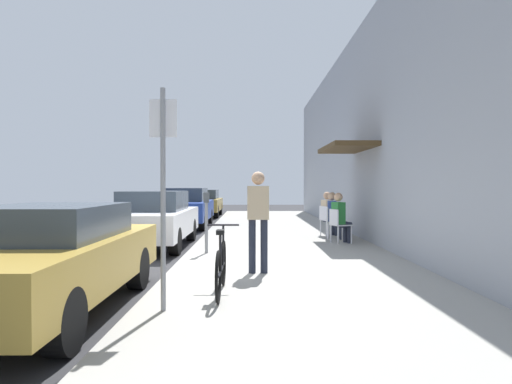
{
  "coord_description": "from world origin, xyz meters",
  "views": [
    {
      "loc": [
        1.43,
        -8.51,
        1.58
      ],
      "look_at": [
        1.59,
        7.29,
        1.37
      ],
      "focal_mm": 31.8,
      "sensor_mm": 36.0,
      "label": 1
    }
  ],
  "objects_px": {
    "bicycle_0": "(221,267)",
    "cafe_chair_2": "(327,219)",
    "parking_meter": "(206,218)",
    "parked_car_3": "(203,203)",
    "parked_car_0": "(46,257)",
    "seated_patron_1": "(334,214)",
    "street_sign": "(163,181)",
    "pedestrian_standing": "(258,213)",
    "seated_patron_0": "(340,216)",
    "cafe_chair_0": "(338,223)",
    "cafe_chair_1": "(332,221)",
    "parked_car_1": "(153,218)",
    "seated_patron_2": "(329,212)",
    "parked_car_2": "(185,207)"
  },
  "relations": [
    {
      "from": "parked_car_2",
      "to": "street_sign",
      "type": "xyz_separation_m",
      "value": [
        1.5,
        -12.06,
        0.87
      ]
    },
    {
      "from": "parked_car_1",
      "to": "parking_meter",
      "type": "relative_size",
      "value": 3.33
    },
    {
      "from": "cafe_chair_0",
      "to": "seated_patron_1",
      "type": "distance_m",
      "value": 0.92
    },
    {
      "from": "seated_patron_0",
      "to": "seated_patron_1",
      "type": "distance_m",
      "value": 0.88
    },
    {
      "from": "parking_meter",
      "to": "bicycle_0",
      "type": "xyz_separation_m",
      "value": [
        0.57,
        -3.71,
        -0.41
      ]
    },
    {
      "from": "parked_car_3",
      "to": "street_sign",
      "type": "distance_m",
      "value": 18.44
    },
    {
      "from": "parked_car_3",
      "to": "street_sign",
      "type": "relative_size",
      "value": 1.69
    },
    {
      "from": "parked_car_3",
      "to": "seated_patron_2",
      "type": "height_order",
      "value": "seated_patron_2"
    },
    {
      "from": "parked_car_3",
      "to": "street_sign",
      "type": "height_order",
      "value": "street_sign"
    },
    {
      "from": "seated_patron_0",
      "to": "pedestrian_standing",
      "type": "distance_m",
      "value": 4.54
    },
    {
      "from": "parked_car_0",
      "to": "bicycle_0",
      "type": "distance_m",
      "value": 2.2
    },
    {
      "from": "parking_meter",
      "to": "cafe_chair_2",
      "type": "height_order",
      "value": "parking_meter"
    },
    {
      "from": "pedestrian_standing",
      "to": "cafe_chair_1",
      "type": "bearing_deg",
      "value": 66.6
    },
    {
      "from": "parked_car_0",
      "to": "street_sign",
      "type": "xyz_separation_m",
      "value": [
        1.5,
        -0.3,
        0.93
      ]
    },
    {
      "from": "cafe_chair_0",
      "to": "cafe_chair_2",
      "type": "relative_size",
      "value": 1.0
    },
    {
      "from": "cafe_chair_0",
      "to": "street_sign",
      "type": "bearing_deg",
      "value": -117.53
    },
    {
      "from": "bicycle_0",
      "to": "cafe_chair_2",
      "type": "distance_m",
      "value": 7.61
    },
    {
      "from": "cafe_chair_0",
      "to": "seated_patron_0",
      "type": "relative_size",
      "value": 0.67
    },
    {
      "from": "seated_patron_0",
      "to": "pedestrian_standing",
      "type": "bearing_deg",
      "value": -118.58
    },
    {
      "from": "parked_car_3",
      "to": "cafe_chair_0",
      "type": "bearing_deg",
      "value": -68.59
    },
    {
      "from": "bicycle_0",
      "to": "parked_car_3",
      "type": "bearing_deg",
      "value": 96.9
    },
    {
      "from": "bicycle_0",
      "to": "seated_patron_1",
      "type": "distance_m",
      "value": 6.85
    },
    {
      "from": "parked_car_1",
      "to": "parking_meter",
      "type": "bearing_deg",
      "value": -50.1
    },
    {
      "from": "cafe_chair_0",
      "to": "cafe_chair_2",
      "type": "distance_m",
      "value": 1.74
    },
    {
      "from": "parked_car_0",
      "to": "seated_patron_0",
      "type": "relative_size",
      "value": 3.41
    },
    {
      "from": "bicycle_0",
      "to": "pedestrian_standing",
      "type": "relative_size",
      "value": 1.01
    },
    {
      "from": "parked_car_2",
      "to": "cafe_chair_2",
      "type": "relative_size",
      "value": 5.06
    },
    {
      "from": "parked_car_0",
      "to": "seated_patron_2",
      "type": "height_order",
      "value": "seated_patron_2"
    },
    {
      "from": "cafe_chair_1",
      "to": "pedestrian_standing",
      "type": "xyz_separation_m",
      "value": [
        -2.1,
        -4.86,
        0.5
      ]
    },
    {
      "from": "parked_car_3",
      "to": "bicycle_0",
      "type": "height_order",
      "value": "parked_car_3"
    },
    {
      "from": "cafe_chair_0",
      "to": "pedestrian_standing",
      "type": "xyz_separation_m",
      "value": [
        -2.11,
        -3.96,
        0.5
      ]
    },
    {
      "from": "parked_car_3",
      "to": "cafe_chair_1",
      "type": "xyz_separation_m",
      "value": [
        4.75,
        -11.21,
        -0.1
      ]
    },
    {
      "from": "parked_car_2",
      "to": "seated_patron_2",
      "type": "xyz_separation_m",
      "value": [
        4.81,
        -4.07,
        0.04
      ]
    },
    {
      "from": "parked_car_2",
      "to": "seated_patron_0",
      "type": "xyz_separation_m",
      "value": [
        4.81,
        -5.81,
        0.04
      ]
    },
    {
      "from": "bicycle_0",
      "to": "pedestrian_standing",
      "type": "xyz_separation_m",
      "value": [
        0.52,
        1.44,
        0.64
      ]
    },
    {
      "from": "parked_car_1",
      "to": "seated_patron_2",
      "type": "xyz_separation_m",
      "value": [
        4.81,
        1.58,
        0.07
      ]
    },
    {
      "from": "parking_meter",
      "to": "cafe_chair_1",
      "type": "xyz_separation_m",
      "value": [
        3.2,
        2.59,
        -0.26
      ]
    },
    {
      "from": "parked_car_1",
      "to": "parked_car_3",
      "type": "distance_m",
      "value": 11.94
    },
    {
      "from": "parking_meter",
      "to": "seated_patron_0",
      "type": "xyz_separation_m",
      "value": [
        3.26,
        1.7,
        -0.07
      ]
    },
    {
      "from": "parked_car_0",
      "to": "seated_patron_1",
      "type": "xyz_separation_m",
      "value": [
        4.81,
        6.84,
        0.11
      ]
    },
    {
      "from": "parked_car_0",
      "to": "seated_patron_0",
      "type": "bearing_deg",
      "value": 51.09
    },
    {
      "from": "cafe_chair_1",
      "to": "seated_patron_1",
      "type": "relative_size",
      "value": 0.67
    },
    {
      "from": "parked_car_0",
      "to": "seated_patron_1",
      "type": "distance_m",
      "value": 8.36
    },
    {
      "from": "parked_car_0",
      "to": "pedestrian_standing",
      "type": "height_order",
      "value": "pedestrian_standing"
    },
    {
      "from": "parked_car_0",
      "to": "parked_car_2",
      "type": "xyz_separation_m",
      "value": [
        0.0,
        11.77,
        0.06
      ]
    },
    {
      "from": "cafe_chair_1",
      "to": "pedestrian_standing",
      "type": "height_order",
      "value": "pedestrian_standing"
    },
    {
      "from": "parked_car_0",
      "to": "seated_patron_0",
      "type": "xyz_separation_m",
      "value": [
        4.81,
        5.96,
        0.11
      ]
    },
    {
      "from": "parked_car_0",
      "to": "street_sign",
      "type": "distance_m",
      "value": 1.79
    },
    {
      "from": "parked_car_1",
      "to": "bicycle_0",
      "type": "bearing_deg",
      "value": -69.16
    },
    {
      "from": "bicycle_0",
      "to": "parked_car_2",
      "type": "bearing_deg",
      "value": 100.69
    }
  ]
}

